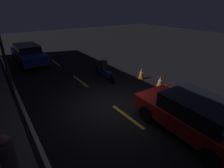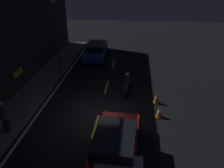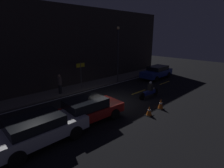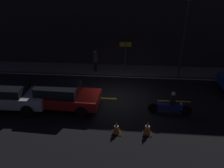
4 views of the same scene
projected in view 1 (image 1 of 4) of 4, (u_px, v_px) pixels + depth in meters
ground_plane at (113, 106)px, 8.04m from camera, size 56.00×56.00×0.00m
lane_dash_c at (127, 116)px, 7.29m from camera, size 2.00×0.14×0.01m
lane_dash_d at (80, 81)px, 10.65m from camera, size 2.00×0.14×0.01m
lane_dash_e at (56, 63)px, 14.01m from camera, size 2.00×0.14×0.01m
lane_solid_kerb at (35, 135)px, 6.24m from camera, size 25.20×0.14×0.01m
taxi_red at (193, 114)px, 6.08m from camera, size 4.26×2.10×1.43m
sedan_blue at (28, 54)px, 13.58m from camera, size 4.56×1.99×1.45m
motorcycle at (105, 70)px, 10.79m from camera, size 2.34×0.38×1.36m
traffic_cone_near at (160, 82)px, 9.81m from camera, size 0.47×0.47×0.65m
traffic_cone_mid at (141, 73)px, 10.86m from camera, size 0.47×0.47×0.72m
pedestrian at (11, 164)px, 3.94m from camera, size 0.34×0.34×1.67m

